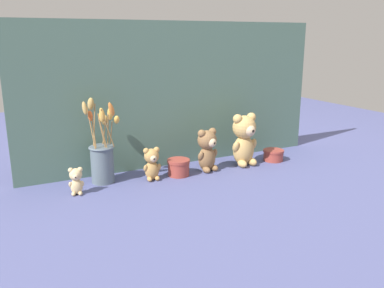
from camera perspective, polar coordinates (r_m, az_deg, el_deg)
ground_plane at (r=1.79m, az=0.29°, el=-4.16°), size 4.00×4.00×0.00m
backdrop_wall at (r=1.86m, az=-2.05°, el=6.88°), size 1.45×0.02×0.65m
teddy_bear_large at (r=1.89m, az=7.36°, el=0.77°), size 0.13×0.12×0.24m
teddy_bear_medium at (r=1.80m, az=2.17°, el=-0.72°), size 0.11×0.10×0.19m
teddy_bear_small at (r=1.70m, az=-5.65°, el=-2.68°), size 0.08×0.07×0.14m
teddy_bear_tiny at (r=1.60m, az=-15.95°, el=-4.94°), size 0.06×0.05×0.11m
flower_vase at (r=1.69m, az=-12.48°, el=-1.78°), size 0.15×0.14×0.35m
decorative_tin_tall at (r=1.76m, az=-1.90°, el=-3.29°), size 0.10×0.10×0.07m
decorative_tin_short at (r=2.00m, az=11.41°, el=-1.56°), size 0.10×0.10×0.05m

